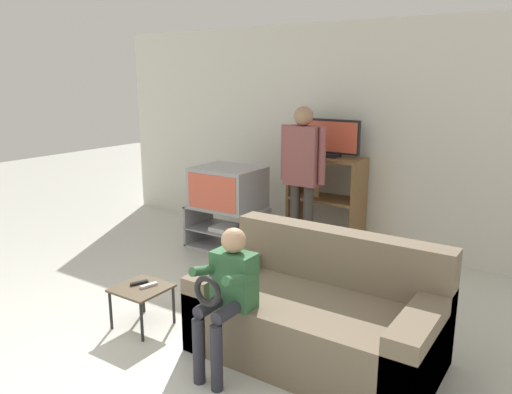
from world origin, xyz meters
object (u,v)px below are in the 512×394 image
media_shelf (326,202)px  person_standing_adult (302,168)px  tv_stand (227,228)px  person_seated_child (227,289)px  snack_table (142,292)px  couch (318,317)px  television_main (228,188)px  remote_control_white (149,285)px  television_flat (327,139)px  remote_control_black (139,283)px

media_shelf → person_standing_adult: 0.68m
tv_stand → person_seated_child: (1.57, -2.07, 0.37)m
snack_table → couch: (1.38, 0.41, -0.00)m
television_main → remote_control_white: 2.05m
media_shelf → television_flat: bearing=129.5°
media_shelf → person_seated_child: size_ratio=1.08×
remote_control_black → person_seated_child: person_seated_child is taller
remote_control_white → couch: 1.39m
remote_control_white → person_seated_child: (0.92, -0.17, 0.26)m
couch → tv_stand: bearing=142.4°
couch → television_flat: bearing=115.1°
tv_stand → television_flat: television_flat is taller
person_seated_child → remote_control_white: bearing=169.6°
remote_control_white → person_seated_child: 0.97m
couch → person_seated_child: person_seated_child is taller
tv_stand → remote_control_black: tv_stand is taller
snack_table → remote_control_white: bearing=46.9°
media_shelf → person_seated_child: (0.59, -2.70, 0.05)m
media_shelf → snack_table: bearing=-98.3°
media_shelf → remote_control_black: bearing=-99.8°
television_main → television_flat: 1.28m
couch → person_standing_adult: size_ratio=1.01×
person_seated_child → television_flat: bearing=102.5°
tv_stand → person_seated_child: person_seated_child is taller
couch → person_seated_child: size_ratio=1.69×
couch → media_shelf: bearing=114.9°
television_flat → couch: bearing=-64.9°
television_flat → remote_control_black: 2.76m
remote_control_black → person_standing_adult: bearing=102.9°
remote_control_white → television_main: bearing=125.2°
media_shelf → television_flat: television_flat is taller
tv_stand → couch: size_ratio=0.53×
snack_table → person_seated_child: (0.96, -0.13, 0.31)m
tv_stand → couch: (1.99, -1.53, 0.06)m
remote_control_white → person_seated_child: person_seated_child is taller
television_flat → person_seated_child: (0.60, -2.71, -0.69)m
tv_stand → remote_control_white: bearing=-71.1°
snack_table → remote_control_black: bearing=149.5°
snack_table → remote_control_black: 0.09m
television_flat → remote_control_black: television_flat is taller
media_shelf → remote_control_white: size_ratio=7.61×
television_main → media_shelf: 1.16m
media_shelf → snack_table: (-0.38, -2.57, -0.26)m
media_shelf → person_seated_child: bearing=-77.7°
tv_stand → snack_table: tv_stand is taller
remote_control_black → television_flat: bearing=104.0°
television_main → remote_control_black: (0.53, -1.92, -0.38)m
tv_stand → snack_table: 2.04m
couch → person_seated_child: 0.75m
tv_stand → remote_control_black: size_ratio=6.32×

